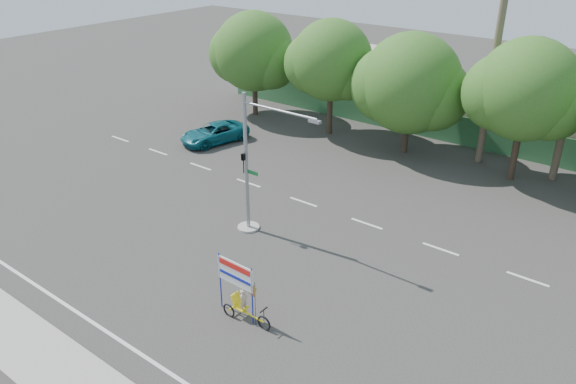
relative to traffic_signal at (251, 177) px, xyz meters
The scene contains 11 objects.
ground 5.40m from the traffic_signal, 61.13° to the right, with size 120.00×120.00×0.00m, color #33302D.
fence 17.76m from the traffic_signal, 82.85° to the left, with size 38.00×0.08×2.00m, color #336B3D.
building_left 23.38m from the traffic_signal, 109.52° to the left, with size 12.00×8.00×4.00m, color #B3A68E.
tree_far_left 18.45m from the traffic_signal, 130.22° to the left, with size 7.14×6.00×7.96m.
tree_left 14.99m from the traffic_signal, 109.08° to the left, with size 6.66×5.60×8.07m.
tree_center 14.15m from the traffic_signal, 85.33° to the left, with size 7.62×6.40×7.85m.
tree_right 16.38m from the traffic_signal, 59.83° to the left, with size 6.90×5.80×8.36m.
palm_short 17.56m from the traffic_signal, 69.84° to the left, with size 3.73×3.79×14.45m.
traffic_signal is the anchor object (origin of this frame).
trike_billboard 7.05m from the traffic_signal, 52.90° to the right, with size 2.61×0.60×2.56m.
pickup_truck 12.85m from the traffic_signal, 142.79° to the left, with size 2.21×4.79×1.33m, color #0E5B67.
Camera 1 is at (14.01, -14.24, 14.06)m, focal length 35.00 mm.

